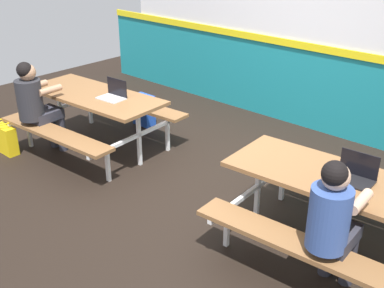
# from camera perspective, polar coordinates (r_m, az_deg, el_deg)

# --- Properties ---
(ground_plane) EXTENTS (10.00, 10.00, 0.02)m
(ground_plane) POSITION_cam_1_polar(r_m,az_deg,el_deg) (5.36, 0.86, -5.04)
(ground_plane) COLOR black
(accent_backdrop) EXTENTS (8.00, 0.14, 2.60)m
(accent_backdrop) POSITION_cam_1_polar(r_m,az_deg,el_deg) (6.71, 14.44, 11.97)
(accent_backdrop) COLOR teal
(accent_backdrop) RESTS_ON ground
(picnic_table_left) EXTENTS (1.88, 1.67, 0.74)m
(picnic_table_left) POSITION_cam_1_polar(r_m,az_deg,el_deg) (6.10, -11.40, 4.39)
(picnic_table_left) COLOR brown
(picnic_table_left) RESTS_ON ground
(picnic_table_right) EXTENTS (1.88, 1.67, 0.74)m
(picnic_table_right) POSITION_cam_1_polar(r_m,az_deg,el_deg) (4.25, 16.52, -5.71)
(picnic_table_right) COLOR brown
(picnic_table_right) RESTS_ON ground
(student_nearer) EXTENTS (0.38, 0.53, 1.21)m
(student_nearer) POSITION_cam_1_polar(r_m,az_deg,el_deg) (6.06, -18.03, 4.83)
(student_nearer) COLOR #2D2D38
(student_nearer) RESTS_ON ground
(student_further) EXTENTS (0.38, 0.53, 1.21)m
(student_further) POSITION_cam_1_polar(r_m,az_deg,el_deg) (3.67, 16.34, -8.49)
(student_further) COLOR #2D2D38
(student_further) RESTS_ON ground
(laptop_silver) EXTENTS (0.33, 0.24, 0.22)m
(laptop_silver) POSITION_cam_1_polar(r_m,az_deg,el_deg) (5.84, -9.33, 5.82)
(laptop_silver) COLOR silver
(laptop_silver) RESTS_ON picnic_table_left
(laptop_dark) EXTENTS (0.33, 0.24, 0.22)m
(laptop_dark) POSITION_cam_1_polar(r_m,az_deg,el_deg) (4.14, 18.76, -3.50)
(laptop_dark) COLOR black
(laptop_dark) RESTS_ON picnic_table_right
(backpack_dark) EXTENTS (0.30, 0.22, 0.44)m
(backpack_dark) POSITION_cam_1_polar(r_m,az_deg,el_deg) (6.90, -5.69, 4.01)
(backpack_dark) COLOR #1E47B2
(backpack_dark) RESTS_ON ground
(tote_bag_bright) EXTENTS (0.34, 0.21, 0.43)m
(tote_bag_bright) POSITION_cam_1_polar(r_m,az_deg,el_deg) (6.45, -21.21, 0.60)
(tote_bag_bright) COLOR yellow
(tote_bag_bright) RESTS_ON ground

